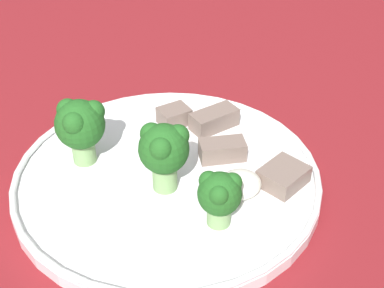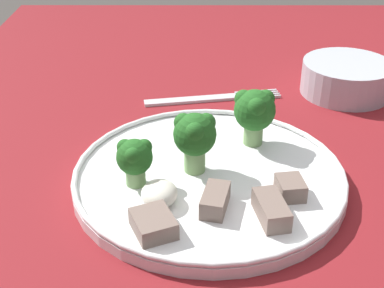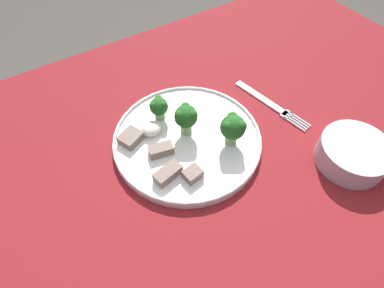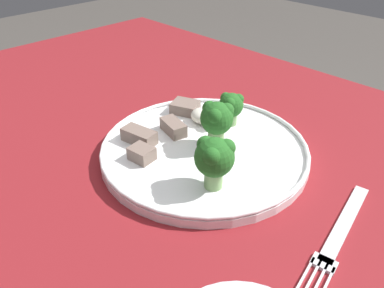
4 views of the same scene
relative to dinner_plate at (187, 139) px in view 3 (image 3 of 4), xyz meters
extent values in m
plane|color=#4C4742|center=(-0.02, 0.09, -0.77)|extent=(8.00, 8.00, 0.00)
cube|color=maroon|center=(-0.02, 0.09, -0.02)|extent=(1.30, 0.96, 0.03)
cylinder|color=brown|center=(-0.61, -0.33, -0.40)|extent=(0.06, 0.06, 0.73)
cylinder|color=white|center=(0.00, 0.00, 0.00)|extent=(0.28, 0.28, 0.01)
torus|color=white|center=(0.00, 0.00, 0.01)|extent=(0.28, 0.28, 0.01)
cube|color=silver|center=(-0.20, -0.02, -0.01)|extent=(0.04, 0.14, 0.00)
cube|color=silver|center=(-0.21, 0.05, -0.01)|extent=(0.03, 0.02, 0.00)
cube|color=silver|center=(-0.21, 0.08, -0.01)|extent=(0.01, 0.05, 0.00)
cube|color=silver|center=(-0.21, 0.08, -0.01)|extent=(0.01, 0.05, 0.00)
cube|color=silver|center=(-0.22, 0.08, -0.01)|extent=(0.01, 0.05, 0.00)
cube|color=silver|center=(-0.23, 0.08, -0.01)|extent=(0.01, 0.05, 0.00)
cylinder|color=#B7BCC6|center=(-0.23, 0.20, 0.01)|extent=(0.12, 0.12, 0.05)
cylinder|color=silver|center=(-0.23, 0.20, 0.01)|extent=(0.10, 0.10, 0.03)
cylinder|color=#7FA866|center=(0.02, -0.07, 0.01)|extent=(0.02, 0.02, 0.02)
sphere|color=#215B1E|center=(0.02, -0.07, 0.03)|extent=(0.04, 0.04, 0.04)
sphere|color=#215B1E|center=(0.03, -0.07, 0.04)|extent=(0.02, 0.02, 0.02)
sphere|color=#215B1E|center=(0.01, -0.07, 0.04)|extent=(0.02, 0.02, 0.02)
sphere|color=#215B1E|center=(0.01, -0.08, 0.04)|extent=(0.02, 0.02, 0.02)
cylinder|color=#7FA866|center=(-0.06, 0.05, 0.02)|extent=(0.02, 0.02, 0.03)
sphere|color=#215B1E|center=(-0.06, 0.05, 0.05)|extent=(0.05, 0.05, 0.05)
sphere|color=#215B1E|center=(-0.05, 0.05, 0.06)|extent=(0.02, 0.02, 0.02)
sphere|color=#215B1E|center=(-0.07, 0.06, 0.06)|extent=(0.02, 0.02, 0.02)
sphere|color=#215B1E|center=(-0.07, 0.04, 0.06)|extent=(0.02, 0.02, 0.02)
cylinder|color=#7FA866|center=(-0.01, -0.01, 0.02)|extent=(0.02, 0.02, 0.03)
sphere|color=#215B1E|center=(-0.01, -0.01, 0.05)|extent=(0.04, 0.04, 0.04)
sphere|color=#215B1E|center=(0.01, -0.01, 0.06)|extent=(0.02, 0.02, 0.02)
sphere|color=#215B1E|center=(-0.01, 0.00, 0.06)|extent=(0.02, 0.02, 0.02)
sphere|color=#215B1E|center=(-0.01, -0.03, 0.06)|extent=(0.02, 0.02, 0.02)
cube|color=#756056|center=(0.06, 0.00, 0.01)|extent=(0.05, 0.03, 0.02)
cube|color=#756056|center=(0.07, 0.06, 0.01)|extent=(0.05, 0.03, 0.02)
cube|color=#756056|center=(0.04, 0.08, 0.01)|extent=(0.03, 0.03, 0.02)
cube|color=#756056|center=(0.09, -0.05, 0.01)|extent=(0.05, 0.05, 0.02)
ellipsoid|color=silver|center=(0.05, -0.05, 0.01)|extent=(0.04, 0.04, 0.02)
camera|label=1|loc=(-0.13, -0.36, 0.32)|focal=50.00mm
camera|label=2|loc=(0.47, -0.02, 0.31)|focal=50.00mm
camera|label=3|loc=(0.19, 0.31, 0.45)|focal=28.00mm
camera|label=4|loc=(-0.29, 0.31, 0.29)|focal=35.00mm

